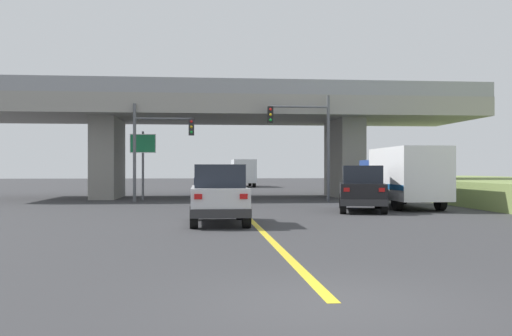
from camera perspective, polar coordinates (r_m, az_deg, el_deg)
ground at (r=38.66m, az=-2.72°, el=-2.88°), size 160.00×160.00×0.00m
overpass_bridge at (r=38.75m, az=-2.72°, el=4.70°), size 32.04×9.02×7.19m
lane_divider_stripe at (r=21.91m, az=-0.60°, el=-4.99°), size 0.20×27.53×0.01m
suv_lead at (r=19.97m, az=-3.64°, el=-2.57°), size 1.91×4.26×2.02m
suv_crossing at (r=26.40m, az=10.24°, el=-1.96°), size 2.93×5.07×2.02m
box_truck at (r=29.25m, az=14.13°, el=-0.75°), size 2.33×7.19×2.88m
sedan_oncoming at (r=43.60m, az=-4.73°, el=-1.23°), size 2.04×4.55×2.02m
traffic_signal_nearside at (r=34.09m, az=5.14°, el=3.38°), size 3.64×0.36×6.16m
traffic_signal_farside at (r=34.01m, az=-9.79°, el=2.68°), size 3.48×0.36×5.62m
highway_sign at (r=35.68m, az=-10.96°, el=1.72°), size 1.54×0.17×4.13m
semi_truck_distant at (r=62.15m, az=-1.28°, el=-0.42°), size 2.33×7.42×2.86m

